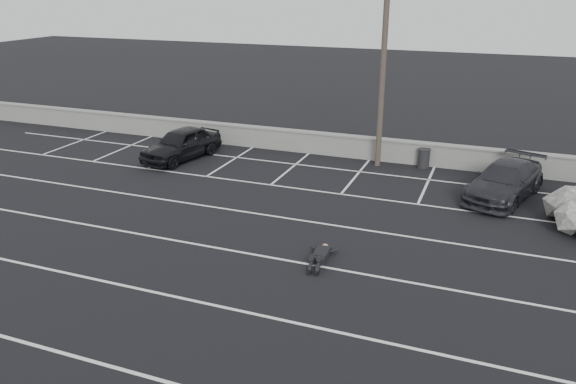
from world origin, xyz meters
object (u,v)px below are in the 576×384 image
at_px(car_left, 181,144).
at_px(car_right, 505,181).
at_px(trash_bin, 424,158).
at_px(person, 322,251).
at_px(utility_pole, 384,58).

xyz_separation_m(car_left, car_right, (14.28, 0.02, -0.05)).
bearing_deg(car_left, car_right, 12.07).
relative_size(car_left, car_right, 0.91).
relative_size(trash_bin, person, 0.37).
distance_m(trash_bin, person, 10.15).
height_order(utility_pole, trash_bin, utility_pole).
height_order(car_right, trash_bin, car_right).
distance_m(car_right, person, 8.90).
bearing_deg(trash_bin, car_right, -38.05).
bearing_deg(person, trash_bin, 76.56).
bearing_deg(person, utility_pole, 88.00).
relative_size(car_right, person, 2.02).
distance_m(car_left, trash_bin, 11.18).
bearing_deg(car_right, person, -105.96).
bearing_deg(car_left, utility_pole, 26.63).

